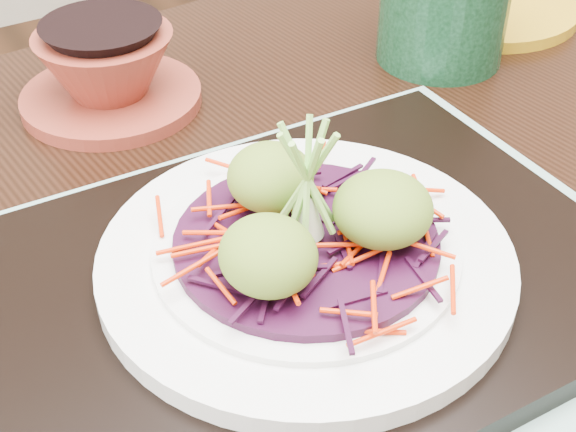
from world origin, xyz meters
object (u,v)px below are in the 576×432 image
dining_table (253,338)px  yellow_plate (482,7)px  serving_tray (305,279)px  terracotta_bowl_set (108,73)px  white_plate (306,258)px

dining_table → yellow_plate: bearing=22.5°
serving_tray → yellow_plate: bearing=36.4°
dining_table → yellow_plate: 0.44m
yellow_plate → terracotta_bowl_set: bearing=176.2°
dining_table → serving_tray: size_ratio=3.01×
serving_tray → terracotta_bowl_set: (-0.01, 0.28, 0.02)m
serving_tray → terracotta_bowl_set: size_ratio=2.15×
serving_tray → terracotta_bowl_set: 0.28m
serving_tray → white_plate: (0.00, 0.00, 0.02)m
dining_table → serving_tray: 0.12m
serving_tray → white_plate: size_ratio=1.54×
white_plate → terracotta_bowl_set: 0.28m
terracotta_bowl_set → white_plate: bearing=-87.7°
white_plate → yellow_plate: white_plate is taller
serving_tray → dining_table: bearing=97.7°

